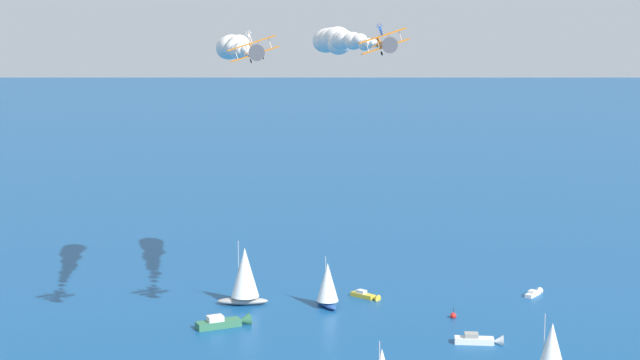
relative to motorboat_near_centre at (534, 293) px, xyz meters
The scene contains 14 objects.
motorboat_near_centre is the anchor object (origin of this frame).
motorboat_far_stbd 32.50m from the motorboat_near_centre, 58.09° to the right, with size 2.92×6.33×1.78m.
motorboat_offshore 32.54m from the motorboat_near_centre, ahead, with size 4.89×8.02×2.28m.
motorboat_trailing 60.80m from the motorboat_near_centre, 43.00° to the right, with size 9.06×7.66×2.75m.
sailboat_ahead 50.33m from the motorboat_near_centre, 18.15° to the left, with size 5.81×9.02×11.21m.
sailboat_mid_cluster 40.90m from the motorboat_near_centre, 50.48° to the right, with size 6.08×6.99×9.39m.
sailboat_outer_ring_a 55.85m from the motorboat_near_centre, 55.36° to the right, with size 7.14×9.50×12.12m.
marker_buoy 22.96m from the motorboat_near_centre, 22.10° to the right, with size 1.10×1.10×2.10m.
biplane_lead 70.41m from the motorboat_near_centre, 10.44° to the right, with size 6.87×6.63×3.95m.
wingwalker_lead 72.22m from the motorboat_near_centre, 10.91° to the right, with size 0.69×0.84×1.77m.
smoke_trail_lead 61.68m from the motorboat_near_centre, 56.37° to the right, with size 37.63×31.01×6.16m.
biplane_wingman 81.02m from the motorboat_near_centre, 22.07° to the right, with size 6.87×6.63×3.95m.
wingwalker_wingman 82.71m from the motorboat_near_centre, 22.34° to the right, with size 0.69×0.84×1.77m.
smoke_trail_wingman 74.07m from the motorboat_near_centre, 53.20° to the right, with size 34.36×28.42×5.83m.
Camera 1 is at (121.66, 65.03, 50.80)m, focal length 54.06 mm.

